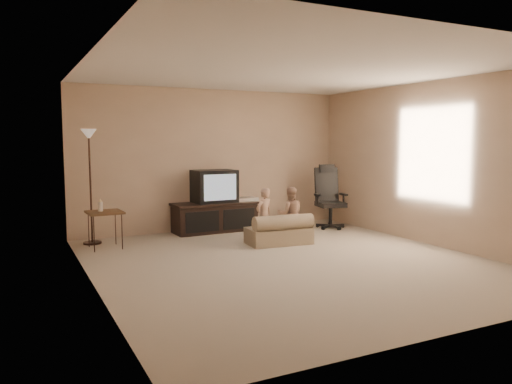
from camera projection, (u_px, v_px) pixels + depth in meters
floor at (290, 262)px, 6.61m from camera, size 5.50×5.50×0.00m
room_shell at (291, 147)px, 6.46m from camera, size 5.50×5.50×5.50m
tv_stand at (215, 206)px, 8.76m from camera, size 1.54×0.60×1.09m
office_chair at (329, 205)px, 9.14m from camera, size 0.64×0.66×1.16m
side_table at (104, 213)px, 7.39m from camera, size 0.52×0.52×0.75m
floor_lamp at (90, 161)px, 7.62m from camera, size 0.28×0.28×1.77m
child_sofa at (280, 232)px, 7.70m from camera, size 1.01×0.62×0.47m
toddler_left at (264, 216)px, 7.77m from camera, size 0.37×0.32×0.87m
toddler_right at (290, 214)px, 7.95m from camera, size 0.47×0.36×0.87m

